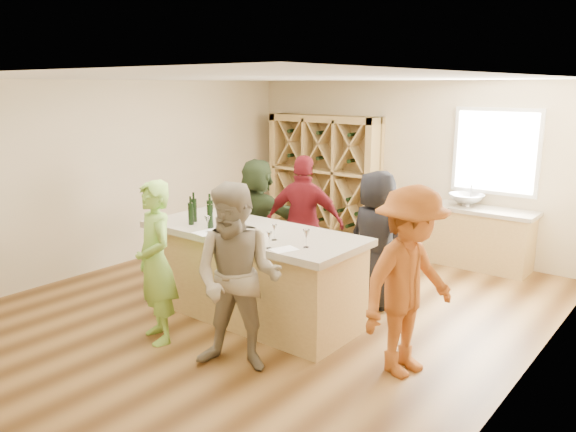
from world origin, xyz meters
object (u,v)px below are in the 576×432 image
Objects in this scene: person_server at (409,282)px; wine_bottle_c at (210,213)px; wine_bottle_d at (210,216)px; person_near_right at (238,278)px; sink at (466,200)px; person_far_mid at (304,223)px; wine_bottle_b at (191,214)px; wine_bottle_e at (226,217)px; person_near_left at (156,262)px; person_far_right at (376,239)px; wine_rack at (324,176)px; tasting_counter_base at (252,277)px; wine_bottle_a at (194,210)px; person_far_left at (258,217)px.

wine_bottle_c is at bearing 103.39° from person_server.
person_near_right is (1.16, -0.77, -0.30)m from wine_bottle_d.
person_near_right reaches higher than wine_bottle_c.
sink is 2.74m from person_far_mid.
wine_bottle_e is at bearing 15.88° from wine_bottle_b.
person_far_right is at bearing 81.15° from person_near_left.
person_near_left is 0.95× the size of person_near_right.
wine_bottle_c is 2.63m from person_server.
wine_bottle_c is at bearing 120.51° from person_near_left.
sink is 1.90× the size of wine_bottle_d.
wine_rack is 7.73× the size of wine_bottle_d.
tasting_counter_base is 0.87m from wine_bottle_d.
wine_bottle_a is at bearing 126.47° from person_near_right.
person_far_right is at bearing 46.77° from wine_bottle_d.
wine_bottle_e is 0.15× the size of person_near_left.
wine_bottle_b is at bearing -55.96° from wine_bottle_a.
person_far_mid is (-2.16, 1.24, -0.00)m from person_server.
person_far_left is (-1.01, 1.24, 0.35)m from tasting_counter_base.
person_far_right reaches higher than tasting_counter_base.
wine_rack is at bearing 108.14° from wine_bottle_e.
wine_bottle_d is (-0.42, -0.25, 0.72)m from tasting_counter_base.
wine_bottle_b is 2.29m from person_far_right.
wine_bottle_d is (1.09, -3.89, 0.12)m from wine_rack.
person_far_left is (-1.74, 2.27, -0.07)m from person_near_right.
wine_rack reaches higher than wine_bottle_a.
person_far_left reaches higher than sink.
wine_bottle_c reaches higher than wine_bottle_a.
wine_bottle_a is (-2.01, -3.72, 0.21)m from sink.
person_near_left is at bearing 71.56° from person_far_right.
wine_bottle_c is 0.18× the size of person_far_right.
wine_bottle_c reaches higher than wine_bottle_e.
wine_bottle_a is 0.16× the size of person_near_right.
tasting_counter_base is at bearing -108.44° from sink.
tasting_counter_base is 9.07× the size of wine_bottle_a.
wine_bottle_a reaches higher than wine_bottle_b.
person_server is at bearing 129.33° from person_far_mid.
wine_bottle_a is 0.28m from wine_bottle_c.
sink is 0.30× the size of person_far_mid.
tasting_counter_base is at bearing 31.03° from wine_bottle_d.
person_near_left is at bearing 99.14° from person_far_left.
wine_bottle_e reaches higher than tasting_counter_base.
tasting_counter_base is at bearing 101.67° from person_near_right.
person_far_right reaches higher than wine_bottle_d.
person_far_mid is (0.33, 1.41, -0.31)m from wine_bottle_d.
wine_bottle_a is (-0.82, -0.15, 0.72)m from tasting_counter_base.
person_far_mid is at bearing 15.20° from person_far_right.
wine_bottle_e is at bearing 59.50° from person_far_right.
person_far_left is at bearing 78.78° from person_server.
wine_bottle_d is 2.51m from person_server.
person_server is (3.58, -3.73, -0.18)m from wine_rack.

